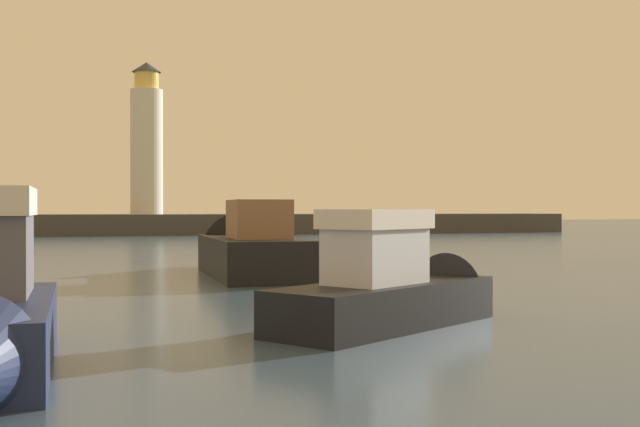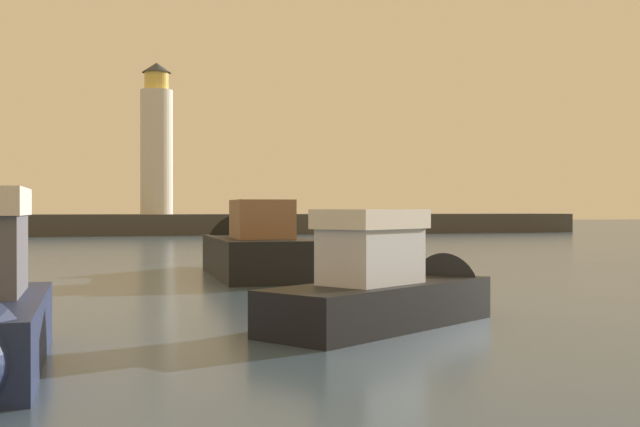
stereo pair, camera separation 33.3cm
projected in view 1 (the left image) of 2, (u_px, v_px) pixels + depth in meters
ground_plane at (193, 258)px, 36.58m from camera, size 220.00×220.00×0.00m
breakwater at (146, 224)px, 69.64m from camera, size 78.34×6.49×1.76m
lighthouse at (147, 142)px, 69.63m from camera, size 2.80×2.80×13.25m
motorboat_0 at (246, 250)px, 28.07m from camera, size 2.93×9.28×3.19m
motorboat_2 at (409, 288)px, 15.77m from camera, size 6.32×5.07×2.62m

